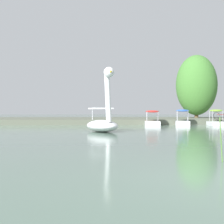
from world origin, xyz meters
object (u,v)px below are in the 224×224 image
at_px(bicycle_parked, 221,116).
at_px(pedal_boat_lime, 216,121).
at_px(swan_boat, 103,121).
at_px(pedal_boat_blue, 182,121).
at_px(tree_willow_overhanging, 196,85).
at_px(pedal_boat_red, 152,121).

bearing_deg(bicycle_parked, pedal_boat_lime, -121.26).
xyz_separation_m(swan_boat, pedal_boat_blue, (7.48, 9.33, -0.23)).
xyz_separation_m(pedal_boat_blue, bicycle_parked, (4.45, 2.01, 0.44)).
distance_m(pedal_boat_lime, tree_willow_overhanging, 14.74).
bearing_deg(tree_willow_overhanging, pedal_boat_blue, -113.17).
distance_m(swan_boat, pedal_boat_blue, 11.96).
bearing_deg(bicycle_parked, pedal_boat_blue, -155.69).
distance_m(pedal_boat_red, bicycle_parked, 7.51).
relative_size(swan_boat, pedal_boat_red, 1.65).
xyz_separation_m(swan_boat, pedal_boat_lime, (10.41, 8.84, -0.21)).
bearing_deg(bicycle_parked, tree_willow_overhanging, 83.76).
height_order(swan_boat, pedal_boat_blue, swan_boat).
height_order(pedal_boat_red, tree_willow_overhanging, tree_willow_overhanging).
bearing_deg(pedal_boat_blue, pedal_boat_lime, -9.58).
xyz_separation_m(pedal_boat_lime, tree_willow_overhanging, (2.75, 13.78, 4.45)).
xyz_separation_m(pedal_boat_lime, bicycle_parked, (1.52, 2.51, 0.42)).
xyz_separation_m(pedal_boat_red, pedal_boat_blue, (2.77, -0.00, 0.01)).
bearing_deg(tree_willow_overhanging, pedal_boat_red, -122.47).
height_order(pedal_boat_red, bicycle_parked, pedal_boat_red).
distance_m(pedal_boat_blue, tree_willow_overhanging, 15.12).
relative_size(pedal_boat_lime, bicycle_parked, 1.29).
xyz_separation_m(swan_boat, pedal_boat_red, (4.71, 9.33, -0.23)).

